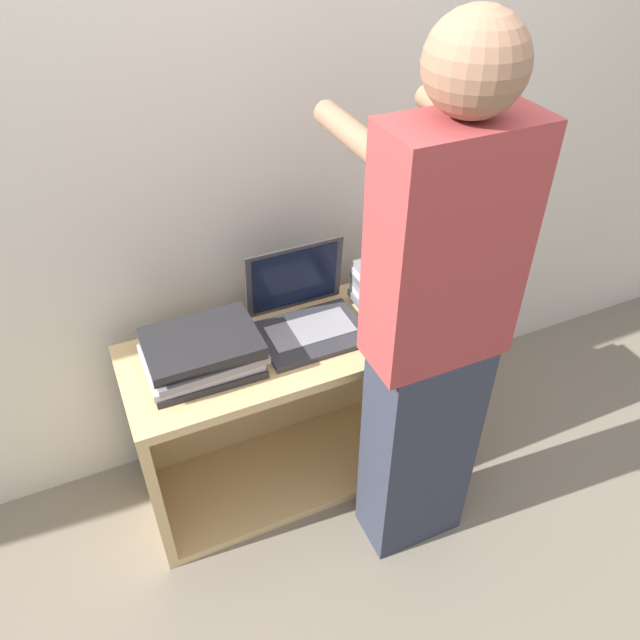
{
  "coord_description": "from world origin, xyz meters",
  "views": [
    {
      "loc": [
        -0.65,
        -1.29,
        2.09
      ],
      "look_at": [
        0.0,
        0.16,
        0.81
      ],
      "focal_mm": 35.0,
      "sensor_mm": 36.0,
      "label": 1
    }
  ],
  "objects_px": {
    "laptop_stack_left": "(202,352)",
    "laptop_stack_right": "(411,288)",
    "laptop_open": "(306,315)",
    "person": "(433,336)"
  },
  "relations": [
    {
      "from": "laptop_stack_left",
      "to": "person",
      "type": "relative_size",
      "value": 0.21
    },
    {
      "from": "laptop_stack_left",
      "to": "person",
      "type": "height_order",
      "value": "person"
    },
    {
      "from": "person",
      "to": "laptop_stack_right",
      "type": "bearing_deg",
      "value": 66.31
    },
    {
      "from": "laptop_stack_left",
      "to": "laptop_stack_right",
      "type": "relative_size",
      "value": 0.98
    },
    {
      "from": "laptop_open",
      "to": "laptop_stack_right",
      "type": "height_order",
      "value": "laptop_open"
    },
    {
      "from": "laptop_stack_left",
      "to": "laptop_stack_right",
      "type": "bearing_deg",
      "value": 0.16
    },
    {
      "from": "laptop_open",
      "to": "person",
      "type": "relative_size",
      "value": 0.2
    },
    {
      "from": "laptop_open",
      "to": "person",
      "type": "bearing_deg",
      "value": -64.19
    },
    {
      "from": "laptop_stack_left",
      "to": "laptop_stack_right",
      "type": "xyz_separation_m",
      "value": [
        0.77,
        0.0,
        0.03
      ]
    },
    {
      "from": "laptop_stack_right",
      "to": "person",
      "type": "height_order",
      "value": "person"
    }
  ]
}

